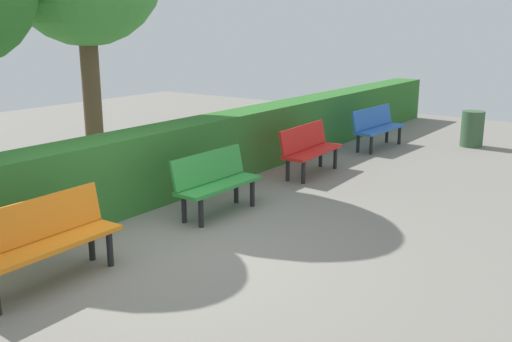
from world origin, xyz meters
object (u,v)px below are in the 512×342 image
bench_blue (377,126)px  bench_red (309,147)px  bench_green (215,180)px  trash_bin (472,129)px  bench_orange (41,238)px

bench_blue → bench_red: (2.80, -0.03, -0.00)m
bench_green → bench_red: bearing=-177.8°
bench_blue → trash_bin: bench_blue is taller
bench_green → bench_orange: 2.76m
bench_blue → bench_orange: 8.20m
bench_red → bench_green: 2.65m
bench_red → bench_blue: bearing=176.7°
bench_green → bench_orange: (2.76, 0.02, 0.00)m
bench_blue → bench_green: bearing=3.1°
bench_blue → bench_green: (5.44, 0.03, -0.00)m
bench_blue → bench_green: same height
bench_red → bench_green: same height
bench_red → bench_green: bearing=-1.5°
bench_green → bench_orange: same height
bench_orange → bench_green: bearing=179.2°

